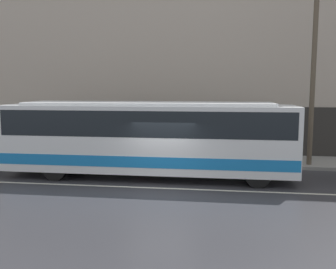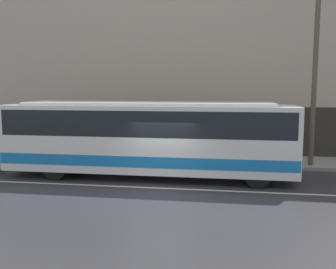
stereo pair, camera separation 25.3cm
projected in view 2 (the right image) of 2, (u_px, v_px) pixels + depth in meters
The scene contains 7 objects.
ground_plane at pixel (161, 188), 14.40m from camera, with size 60.00×60.00×0.00m, color #333338.
sidewalk at pixel (179, 159), 19.78m from camera, with size 60.00×3.01×0.16m.
building_facade at pixel (183, 49), 20.66m from camera, with size 60.00×0.35×12.36m.
lane_stripe at pixel (161, 188), 14.40m from camera, with size 54.00×0.14×0.01m.
transit_bus at pixel (148, 135), 15.98m from camera, with size 12.28×2.53×3.24m.
utility_pole_near at pixel (315, 71), 17.37m from camera, with size 0.23×0.23×8.91m.
pedestrian_waiting at pixel (142, 144), 19.33m from camera, with size 0.36×0.36×1.63m.
Camera 2 is at (2.43, -13.81, 3.87)m, focal length 40.00 mm.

